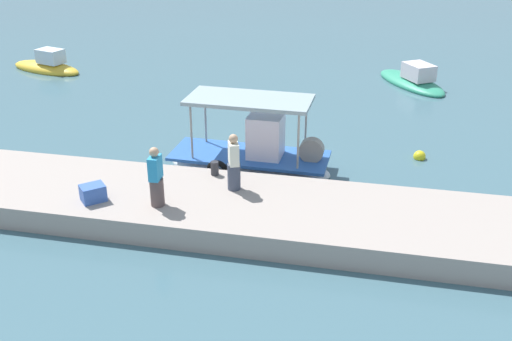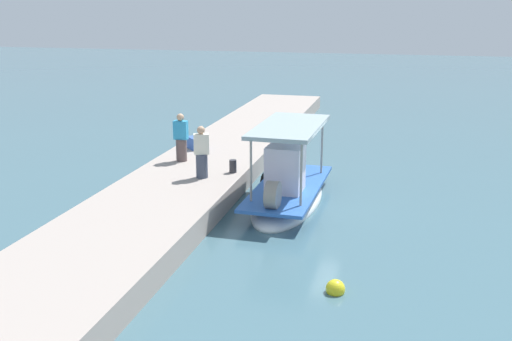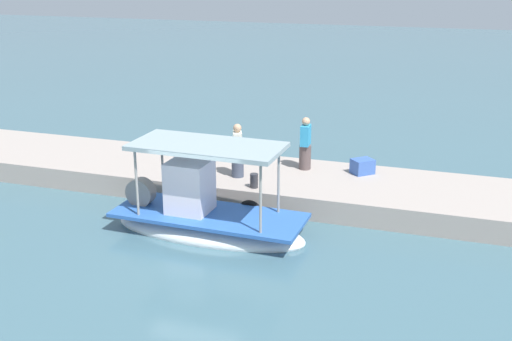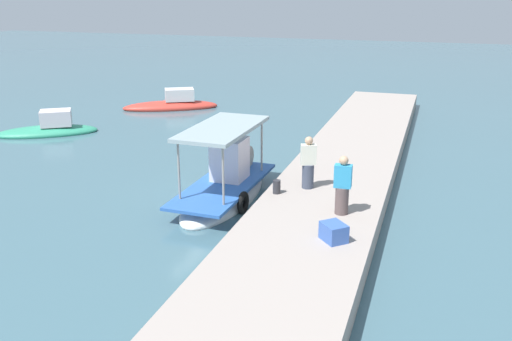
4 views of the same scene
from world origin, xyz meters
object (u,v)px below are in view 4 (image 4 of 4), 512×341
(fisherman_near_bollard, at_px, (342,188))
(moored_boat_mid, at_px, (172,105))
(marker_buoy, at_px, (225,148))
(cargo_crate, at_px, (334,232))
(moored_boat_near, at_px, (49,130))
(mooring_bollard, at_px, (277,187))
(fisherman_by_crate, at_px, (308,165))
(main_fishing_boat, at_px, (225,186))

(fisherman_near_bollard, height_order, moored_boat_mid, fisherman_near_bollard)
(fisherman_near_bollard, height_order, marker_buoy, fisherman_near_bollard)
(cargo_crate, distance_m, moored_boat_near, 18.09)
(mooring_bollard, xyz_separation_m, moored_boat_near, (6.21, 13.32, -0.71))
(marker_buoy, distance_m, moored_boat_near, 9.15)
(fisherman_by_crate, relative_size, cargo_crate, 2.63)
(fisherman_near_bollard, distance_m, cargo_crate, 1.92)
(main_fishing_boat, height_order, fisherman_by_crate, main_fishing_boat)
(fisherman_by_crate, distance_m, mooring_bollard, 1.26)
(cargo_crate, xyz_separation_m, marker_buoy, (9.08, 6.50, -0.83))
(fisherman_near_bollard, xyz_separation_m, marker_buoy, (7.24, 6.37, -1.37))
(mooring_bollard, distance_m, cargo_crate, 3.66)
(mooring_bollard, bearing_deg, fisherman_near_bollard, -114.32)
(marker_buoy, bearing_deg, fisherman_near_bollard, -138.65)
(fisherman_near_bollard, distance_m, moored_boat_mid, 19.11)
(marker_buoy, height_order, moored_boat_mid, moored_boat_mid)
(fisherman_near_bollard, bearing_deg, cargo_crate, -176.06)
(main_fishing_boat, relative_size, mooring_bollard, 12.80)
(fisherman_by_crate, xyz_separation_m, mooring_bollard, (-0.80, 0.80, -0.55))
(mooring_bollard, distance_m, moored_boat_near, 14.71)
(mooring_bollard, height_order, moored_boat_mid, moored_boat_mid)
(cargo_crate, bearing_deg, main_fishing_boat, 50.56)
(mooring_bollard, relative_size, marker_buoy, 1.01)
(main_fishing_boat, xyz_separation_m, fisherman_near_bollard, (-1.72, -4.20, 1.01))
(cargo_crate, bearing_deg, moored_boat_near, 59.97)
(fisherman_near_bollard, relative_size, moored_boat_mid, 0.30)
(moored_boat_near, bearing_deg, cargo_crate, -120.03)
(main_fishing_boat, distance_m, cargo_crate, 5.62)
(fisherman_by_crate, bearing_deg, moored_boat_near, 69.04)
(fisherman_near_bollard, height_order, moored_boat_near, fisherman_near_bollard)
(mooring_bollard, relative_size, moored_boat_near, 0.09)
(fisherman_near_bollard, relative_size, moored_boat_near, 0.35)
(marker_buoy, bearing_deg, fisherman_by_crate, -137.60)
(fisherman_near_bollard, bearing_deg, moored_boat_near, 65.10)
(main_fishing_boat, bearing_deg, moored_boat_near, 64.15)
(cargo_crate, xyz_separation_m, moored_boat_mid, (16.25, 12.61, -0.71))
(mooring_bollard, distance_m, marker_buoy, 7.55)
(mooring_bollard, xyz_separation_m, moored_boat_mid, (13.42, 10.28, -0.69))
(fisherman_by_crate, xyz_separation_m, moored_boat_mid, (12.62, 11.08, -1.24))
(main_fishing_boat, bearing_deg, fisherman_near_bollard, -112.29)
(main_fishing_boat, xyz_separation_m, moored_boat_near, (5.48, 11.32, -0.26))
(moored_boat_near, xyz_separation_m, moored_boat_mid, (7.21, -3.04, 0.02))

